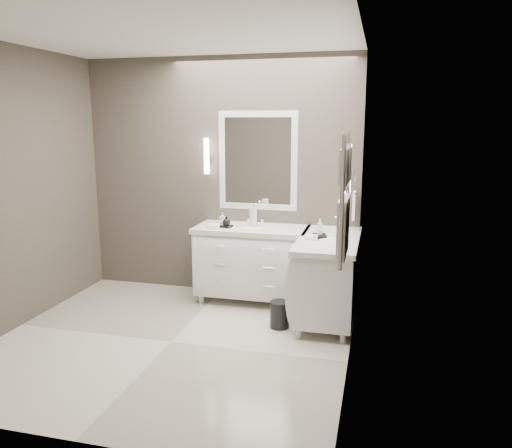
% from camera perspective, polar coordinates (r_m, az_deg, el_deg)
% --- Properties ---
extents(floor, '(3.20, 3.00, 0.01)m').
position_cam_1_polar(floor, '(4.77, -9.67, -13.18)').
color(floor, beige).
rests_on(floor, ground).
extents(ceiling, '(3.20, 3.00, 0.01)m').
position_cam_1_polar(ceiling, '(4.39, -10.95, 20.91)').
color(ceiling, white).
rests_on(ceiling, wall_back).
extents(wall_back, '(3.20, 0.01, 2.70)m').
position_cam_1_polar(wall_back, '(5.77, -4.14, 5.31)').
color(wall_back, '#453E37').
rests_on(wall_back, floor).
extents(wall_front, '(3.20, 0.01, 2.70)m').
position_cam_1_polar(wall_front, '(3.09, -21.74, -1.00)').
color(wall_front, '#453E37').
rests_on(wall_front, floor).
extents(wall_left, '(0.01, 3.00, 2.70)m').
position_cam_1_polar(wall_left, '(5.24, -26.52, 3.48)').
color(wall_left, '#453E37').
rests_on(wall_left, floor).
extents(wall_right, '(0.01, 3.00, 2.70)m').
position_cam_1_polar(wall_right, '(4.00, 11.21, 2.32)').
color(wall_right, '#453E37').
rests_on(wall_right, floor).
extents(vanity_back, '(1.24, 0.59, 0.97)m').
position_cam_1_polar(vanity_back, '(5.55, -0.48, -4.03)').
color(vanity_back, white).
rests_on(vanity_back, floor).
extents(vanity_right, '(0.59, 1.24, 0.97)m').
position_cam_1_polar(vanity_right, '(5.09, 8.21, -5.59)').
color(vanity_right, white).
rests_on(vanity_right, floor).
extents(mirror_back, '(0.90, 0.02, 1.10)m').
position_cam_1_polar(mirror_back, '(5.61, 0.18, 7.21)').
color(mirror_back, white).
rests_on(mirror_back, wall_back).
extents(mirror_right, '(0.02, 0.90, 1.10)m').
position_cam_1_polar(mirror_right, '(4.77, 11.62, 6.20)').
color(mirror_right, white).
rests_on(mirror_right, wall_right).
extents(sconce_back, '(0.06, 0.06, 0.40)m').
position_cam_1_polar(sconce_back, '(5.72, -5.67, 7.67)').
color(sconce_back, white).
rests_on(sconce_back, wall_back).
extents(sconce_right, '(0.06, 0.06, 0.40)m').
position_cam_1_polar(sconce_right, '(4.19, 10.41, 6.11)').
color(sconce_right, white).
rests_on(sconce_right, wall_right).
extents(towel_bar_corner, '(0.03, 0.22, 0.30)m').
position_cam_1_polar(towel_bar_corner, '(5.38, 11.15, 2.15)').
color(towel_bar_corner, white).
rests_on(towel_bar_corner, wall_right).
extents(towel_ladder, '(0.06, 0.58, 0.90)m').
position_cam_1_polar(towel_ladder, '(3.60, 10.04, 2.03)').
color(towel_ladder, white).
rests_on(towel_ladder, wall_right).
extents(waste_bin, '(0.21, 0.21, 0.27)m').
position_cam_1_polar(waste_bin, '(4.96, 2.72, -10.29)').
color(waste_bin, black).
rests_on(waste_bin, floor).
extents(amenity_tray_back, '(0.18, 0.15, 0.02)m').
position_cam_1_polar(amenity_tray_back, '(5.46, -3.60, -0.23)').
color(amenity_tray_back, black).
rests_on(amenity_tray_back, vanity_back).
extents(amenity_tray_right, '(0.16, 0.19, 0.03)m').
position_cam_1_polar(amenity_tray_right, '(5.02, 7.30, -1.36)').
color(amenity_tray_right, black).
rests_on(amenity_tray_right, vanity_right).
extents(water_bottle, '(0.09, 0.09, 0.23)m').
position_cam_1_polar(water_bottle, '(5.40, -0.32, 0.76)').
color(water_bottle, silver).
rests_on(water_bottle, vanity_back).
extents(soap_bottle_a, '(0.07, 0.07, 0.14)m').
position_cam_1_polar(soap_bottle_a, '(5.47, -3.85, 0.64)').
color(soap_bottle_a, white).
rests_on(soap_bottle_a, amenity_tray_back).
extents(soap_bottle_b, '(0.09, 0.09, 0.11)m').
position_cam_1_polar(soap_bottle_b, '(5.41, -3.40, 0.37)').
color(soap_bottle_b, black).
rests_on(soap_bottle_b, amenity_tray_back).
extents(soap_bottle_c, '(0.08, 0.08, 0.16)m').
position_cam_1_polar(soap_bottle_c, '(5.00, 7.33, -0.31)').
color(soap_bottle_c, white).
rests_on(soap_bottle_c, amenity_tray_right).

